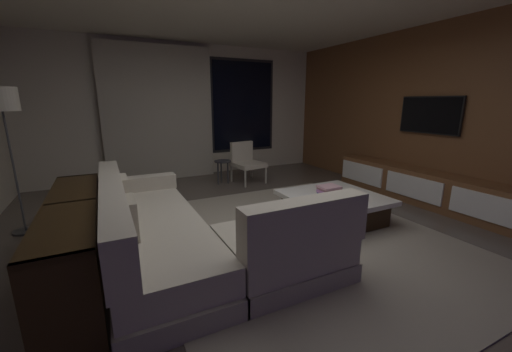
% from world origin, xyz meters
% --- Properties ---
extents(floor, '(9.20, 9.20, 0.00)m').
position_xyz_m(floor, '(0.00, 0.00, 0.00)').
color(floor, '#564C44').
extents(back_wall_with_window, '(6.60, 0.30, 2.70)m').
position_xyz_m(back_wall_with_window, '(-0.06, 3.62, 1.34)').
color(back_wall_with_window, beige).
rests_on(back_wall_with_window, floor).
extents(media_wall, '(0.12, 7.80, 2.70)m').
position_xyz_m(media_wall, '(3.06, 0.00, 1.35)').
color(media_wall, brown).
rests_on(media_wall, floor).
extents(area_rug, '(3.20, 3.80, 0.01)m').
position_xyz_m(area_rug, '(0.35, -0.10, 0.01)').
color(area_rug, gray).
rests_on(area_rug, floor).
extents(sectional_couch, '(1.98, 2.50, 0.82)m').
position_xyz_m(sectional_couch, '(-0.97, -0.07, 0.29)').
color(sectional_couch, '#A49C8C').
rests_on(sectional_couch, floor).
extents(coffee_table, '(1.16, 1.16, 0.36)m').
position_xyz_m(coffee_table, '(1.04, 0.14, 0.19)').
color(coffee_table, '#2F1F0E').
rests_on(coffee_table, floor).
extents(book_stack_on_coffee_table, '(0.30, 0.22, 0.12)m').
position_xyz_m(book_stack_on_coffee_table, '(1.00, 0.19, 0.42)').
color(book_stack_on_coffee_table, '#3B4E8C').
rests_on(book_stack_on_coffee_table, coffee_table).
extents(accent_chair_near_window, '(0.62, 0.63, 0.78)m').
position_xyz_m(accent_chair_near_window, '(0.87, 2.52, 0.43)').
color(accent_chair_near_window, '#B2ADA0').
rests_on(accent_chair_near_window, floor).
extents(side_stool, '(0.32, 0.32, 0.46)m').
position_xyz_m(side_stool, '(0.40, 2.56, 0.37)').
color(side_stool, '#333338').
rests_on(side_stool, floor).
extents(media_console, '(0.46, 3.10, 0.52)m').
position_xyz_m(media_console, '(2.77, 0.05, 0.25)').
color(media_console, brown).
rests_on(media_console, floor).
extents(mounted_tv, '(0.05, 0.97, 0.57)m').
position_xyz_m(mounted_tv, '(2.95, 0.25, 1.35)').
color(mounted_tv, black).
extents(console_table_behind_couch, '(0.40, 2.10, 0.74)m').
position_xyz_m(console_table_behind_couch, '(-1.88, 0.06, 0.42)').
color(console_table_behind_couch, '#2F1F0E').
rests_on(console_table_behind_couch, floor).
extents(standing_lamp, '(0.34, 0.34, 1.71)m').
position_xyz_m(standing_lamp, '(-2.55, 1.55, 1.47)').
color(standing_lamp, '#333335').
rests_on(standing_lamp, floor).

